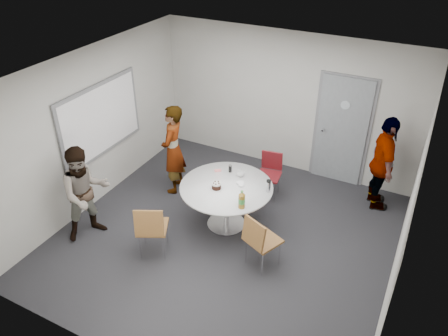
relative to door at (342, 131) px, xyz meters
The scene contains 15 objects.
floor 2.90m from the door, 113.90° to the right, with size 5.00×5.00×0.00m, color #222226.
ceiling 3.19m from the door, 113.90° to the right, with size 5.00×5.00×0.00m, color silver.
wall_back 1.15m from the door, behind, with size 5.00×5.00×0.00m, color #B0AEA7.
wall_left 4.38m from the door, 145.41° to the right, with size 5.00×5.00×0.00m, color #B0AEA7.
wall_right 2.87m from the door, 60.57° to the right, with size 5.00×5.00×0.00m, color #B0AEA7.
wall_front 5.11m from the door, 102.45° to the right, with size 5.00×5.00×0.00m, color #B0AEA7.
door is the anchor object (origin of this frame).
whiteboard 4.25m from the door, 147.34° to the right, with size 0.04×1.90×1.25m.
table 2.55m from the door, 118.66° to the right, with size 1.47×1.47×1.06m.
chair_near_left 3.88m from the door, 119.19° to the right, with size 0.59×0.61×0.92m.
chair_near_right 2.93m from the door, 97.52° to the right, with size 0.57×0.59×0.89m.
chair_far 1.50m from the door, 132.29° to the right, with size 0.44×0.48×0.83m.
person_main 3.07m from the door, 146.29° to the right, with size 0.61×0.40×1.67m, color #A5C6EA.
person_left 4.56m from the door, 132.04° to the right, with size 0.77×0.60×1.57m, color white.
person_right 1.02m from the door, 32.03° to the right, with size 0.99×0.41×1.70m, color black.
Camera 1 is at (2.42, -4.79, 4.65)m, focal length 35.00 mm.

